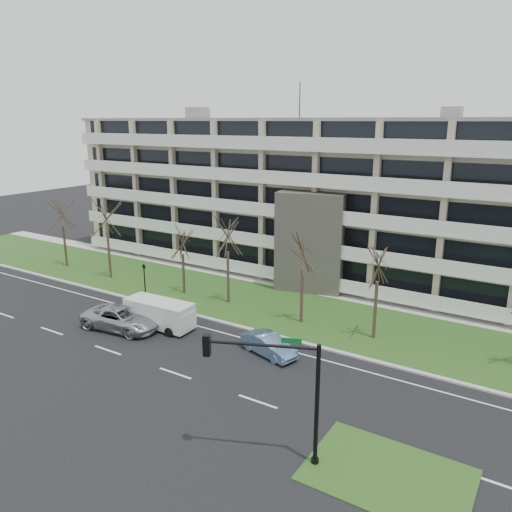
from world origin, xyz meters
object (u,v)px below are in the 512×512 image
Objects in this scene: silver_pickup at (122,318)px; blue_sedan at (268,345)px; white_van at (160,312)px; traffic_signal at (278,382)px; pedestrian_signal at (144,275)px.

silver_pickup is 1.45× the size of blue_sedan.
silver_pickup is at bearing -144.46° from white_van.
traffic_signal is (14.97, -8.50, 2.70)m from white_van.
white_van is (2.25, 1.75, 0.40)m from silver_pickup.
pedestrian_signal is at bearing 139.96° from white_van.
silver_pickup is 18.76m from traffic_signal.
silver_pickup reaches higher than blue_sedan.
white_van is at bearing -14.12° from pedestrian_signal.
silver_pickup is 2.88m from white_van.
blue_sedan is at bearing 7.33° from pedestrian_signal.
traffic_signal is at bearing -31.92° from white_van.
white_van reaches higher than blue_sedan.
blue_sedan is 0.77× the size of white_van.
blue_sedan is 9.19m from white_van.
blue_sedan is 16.34m from pedestrian_signal.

